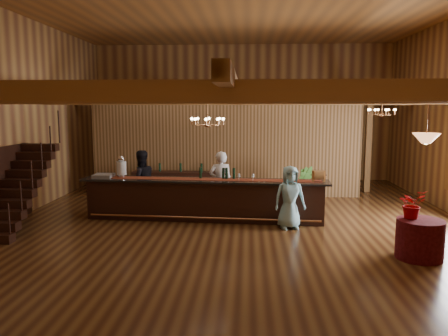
# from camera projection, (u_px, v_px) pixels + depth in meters

# --- Properties ---
(floor) EXTENTS (14.00, 14.00, 0.00)m
(floor) POSITION_uv_depth(u_px,v_px,m) (237.00, 222.00, 11.41)
(floor) COLOR brown
(floor) RESTS_ON ground
(ceiling) EXTENTS (14.00, 14.00, 0.00)m
(ceiling) POSITION_uv_depth(u_px,v_px,m) (238.00, 4.00, 10.64)
(ceiling) COLOR #AD7035
(ceiling) RESTS_ON wall_back
(wall_back) EXTENTS (12.00, 0.10, 5.50)m
(wall_back) POSITION_uv_depth(u_px,v_px,m) (242.00, 113.00, 17.95)
(wall_back) COLOR #B08242
(wall_back) RESTS_ON floor
(wall_front) EXTENTS (12.00, 0.10, 5.50)m
(wall_front) POSITION_uv_depth(u_px,v_px,m) (220.00, 134.00, 4.11)
(wall_front) COLOR #B08242
(wall_front) RESTS_ON floor
(wall_left) EXTENTS (0.10, 14.00, 5.50)m
(wall_left) POSITION_uv_depth(u_px,v_px,m) (8.00, 117.00, 11.35)
(wall_left) COLOR #B08242
(wall_left) RESTS_ON floor
(beam_grid) EXTENTS (11.90, 13.90, 0.39)m
(beam_grid) POSITION_uv_depth(u_px,v_px,m) (238.00, 98.00, 11.46)
(beam_grid) COLOR #935F2C
(beam_grid) RESTS_ON wall_left
(support_posts) EXTENTS (9.20, 10.20, 3.20)m
(support_posts) POSITION_uv_depth(u_px,v_px,m) (237.00, 164.00, 10.69)
(support_posts) COLOR #935F2C
(support_posts) RESTS_ON floor
(partition_wall) EXTENTS (9.00, 0.18, 3.10)m
(partition_wall) POSITION_uv_depth(u_px,v_px,m) (225.00, 150.00, 14.68)
(partition_wall) COLOR olive
(partition_wall) RESTS_ON floor
(staircase) EXTENTS (1.00, 2.80, 2.00)m
(staircase) POSITION_uv_depth(u_px,v_px,m) (18.00, 188.00, 10.83)
(staircase) COLOR black
(staircase) RESTS_ON floor
(backroom_boxes) EXTENTS (4.10, 0.60, 1.10)m
(backroom_boxes) POSITION_uv_depth(u_px,v_px,m) (233.00, 172.00, 16.79)
(backroom_boxes) COLOR black
(backroom_boxes) RESTS_ON floor
(tasting_bar) EXTENTS (6.60, 1.25, 1.11)m
(tasting_bar) POSITION_uv_depth(u_px,v_px,m) (204.00, 199.00, 11.63)
(tasting_bar) COLOR black
(tasting_bar) RESTS_ON floor
(beverage_dispenser) EXTENTS (0.26, 0.26, 0.60)m
(beverage_dispenser) POSITION_uv_depth(u_px,v_px,m) (122.00, 167.00, 11.84)
(beverage_dispenser) COLOR silver
(beverage_dispenser) RESTS_ON tasting_bar
(glass_rack_tray) EXTENTS (0.50, 0.50, 0.10)m
(glass_rack_tray) POSITION_uv_depth(u_px,v_px,m) (104.00, 176.00, 11.82)
(glass_rack_tray) COLOR gray
(glass_rack_tray) RESTS_ON tasting_bar
(raffle_drum) EXTENTS (0.34, 0.24, 0.30)m
(raffle_drum) POSITION_uv_depth(u_px,v_px,m) (319.00, 175.00, 11.13)
(raffle_drum) COLOR #9F7137
(raffle_drum) RESTS_ON tasting_bar
(bar_bottle_0) EXTENTS (0.07, 0.07, 0.30)m
(bar_bottle_0) POSITION_uv_depth(u_px,v_px,m) (201.00, 173.00, 11.67)
(bar_bottle_0) COLOR black
(bar_bottle_0) RESTS_ON tasting_bar
(bar_bottle_1) EXTENTS (0.07, 0.07, 0.30)m
(bar_bottle_1) POSITION_uv_depth(u_px,v_px,m) (223.00, 173.00, 11.60)
(bar_bottle_1) COLOR black
(bar_bottle_1) RESTS_ON tasting_bar
(bar_bottle_2) EXTENTS (0.07, 0.07, 0.30)m
(bar_bottle_2) POSITION_uv_depth(u_px,v_px,m) (226.00, 173.00, 11.59)
(bar_bottle_2) COLOR black
(bar_bottle_2) RESTS_ON tasting_bar
(bar_bottle_3) EXTENTS (0.07, 0.07, 0.30)m
(bar_bottle_3) POSITION_uv_depth(u_px,v_px,m) (234.00, 174.00, 11.57)
(bar_bottle_3) COLOR black
(bar_bottle_3) RESTS_ON tasting_bar
(backbar_shelf) EXTENTS (3.16, 0.50, 0.89)m
(backbar_shelf) POSITION_uv_depth(u_px,v_px,m) (181.00, 185.00, 14.39)
(backbar_shelf) COLOR black
(backbar_shelf) RESTS_ON floor
(round_table) EXTENTS (0.91, 0.91, 0.79)m
(round_table) POSITION_uv_depth(u_px,v_px,m) (420.00, 239.00, 8.66)
(round_table) COLOR #5E101A
(round_table) RESTS_ON floor
(chandelier_left) EXTENTS (0.80, 0.80, 0.70)m
(chandelier_left) POSITION_uv_depth(u_px,v_px,m) (207.00, 121.00, 10.50)
(chandelier_left) COLOR #B1774C
(chandelier_left) RESTS_ON beam_grid
(chandelier_right) EXTENTS (0.80, 0.80, 0.49)m
(chandelier_right) POSITION_uv_depth(u_px,v_px,m) (382.00, 112.00, 12.65)
(chandelier_right) COLOR #B1774C
(chandelier_right) RESTS_ON beam_grid
(pendant_lamp) EXTENTS (0.52, 0.52, 0.90)m
(pendant_lamp) POSITION_uv_depth(u_px,v_px,m) (426.00, 138.00, 8.38)
(pendant_lamp) COLOR #B1774C
(pendant_lamp) RESTS_ON beam_grid
(bartender) EXTENTS (0.70, 0.50, 1.78)m
(bartender) POSITION_uv_depth(u_px,v_px,m) (221.00, 183.00, 12.19)
(bartender) COLOR white
(bartender) RESTS_ON floor
(staff_second) EXTENTS (1.09, 1.03, 1.79)m
(staff_second) POSITION_uv_depth(u_px,v_px,m) (141.00, 182.00, 12.38)
(staff_second) COLOR black
(staff_second) RESTS_ON floor
(guest) EXTENTS (0.85, 0.63, 1.57)m
(guest) POSITION_uv_depth(u_px,v_px,m) (290.00, 197.00, 10.76)
(guest) COLOR #85B9C1
(guest) RESTS_ON floor
(floor_plant) EXTENTS (0.71, 0.59, 1.22)m
(floor_plant) POSITION_uv_depth(u_px,v_px,m) (303.00, 185.00, 13.42)
(floor_plant) COLOR #305C1E
(floor_plant) RESTS_ON floor
(table_flowers) EXTENTS (0.66, 0.62, 0.58)m
(table_flowers) POSITION_uv_depth(u_px,v_px,m) (412.00, 204.00, 8.69)
(table_flowers) COLOR #AD0407
(table_flowers) RESTS_ON round_table
(table_vase) EXTENTS (0.19, 0.19, 0.30)m
(table_vase) POSITION_uv_depth(u_px,v_px,m) (413.00, 210.00, 8.74)
(table_vase) COLOR #B1774C
(table_vase) RESTS_ON round_table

